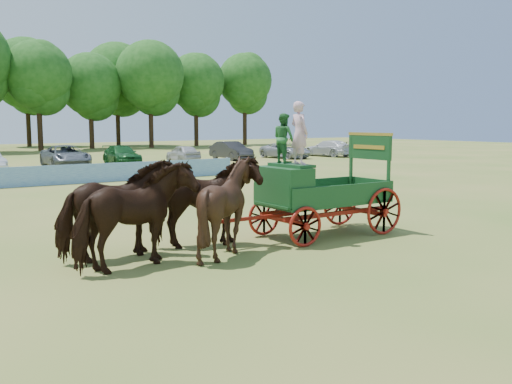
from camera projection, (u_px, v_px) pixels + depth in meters
name	position (u px, v px, depth m)	size (l,w,h in m)	color
ground	(202.00, 250.00, 14.84)	(160.00, 160.00, 0.00)	olive
horse_lead_left	(135.00, 216.00, 12.80)	(1.31, 2.87, 2.43)	black
horse_lead_right	(118.00, 210.00, 13.70)	(1.31, 2.87, 2.43)	black
horse_wheel_left	(227.00, 207.00, 14.15)	(1.96, 2.21, 2.43)	black
horse_wheel_right	(205.00, 202.00, 15.05)	(1.31, 2.87, 2.43)	black
farm_dray	(305.00, 182.00, 16.21)	(6.00, 2.00, 3.87)	maroon
sponsor_banner	(13.00, 177.00, 28.97)	(26.00, 0.08, 1.05)	#1C559C
parked_cars	(35.00, 158.00, 40.87)	(58.58, 7.45, 1.64)	silver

